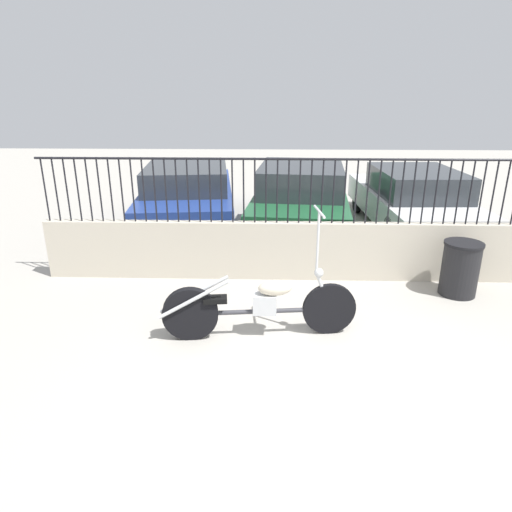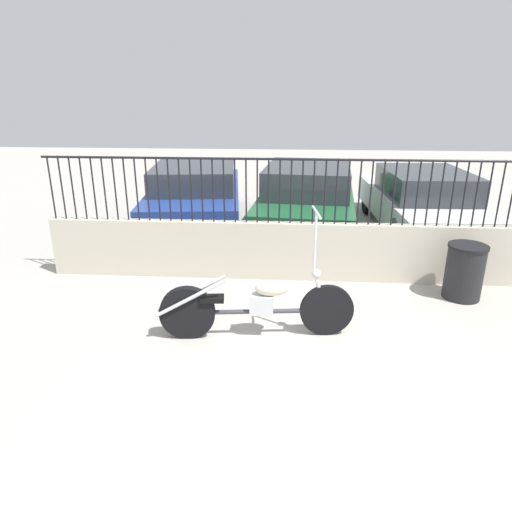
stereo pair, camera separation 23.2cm
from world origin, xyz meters
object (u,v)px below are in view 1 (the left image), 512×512
Objects in this scene: car_blue at (188,194)px; car_green at (301,199)px; trash_bin at (460,269)px; car_white at (412,199)px; motorcycle_dark_grey at (250,306)px.

car_blue is 1.01× the size of car_green.
trash_bin is 3.37m from car_white.
trash_bin is (2.98, 1.31, -0.00)m from motorcycle_dark_grey.
motorcycle_dark_grey is 0.51× the size of car_white.
motorcycle_dark_grey is at bearing -168.70° from car_blue.
car_blue is at bearing 141.45° from trash_bin.
car_white reaches higher than trash_bin.
trash_bin is 0.17× the size of car_blue.
car_green reaches higher than car_blue.
car_green is (0.86, 4.41, 0.31)m from motorcycle_dark_grey.
car_white is (2.37, 0.25, -0.05)m from car_green.
car_blue reaches higher than trash_bin.
trash_bin is at bearing 17.42° from motorcycle_dark_grey.
car_green is at bearing -109.12° from car_blue.
car_blue is (-1.60, 4.96, 0.26)m from motorcycle_dark_grey.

